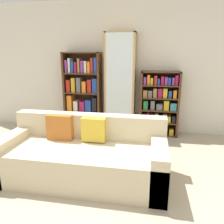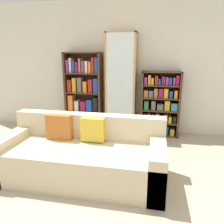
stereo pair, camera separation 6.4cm
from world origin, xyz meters
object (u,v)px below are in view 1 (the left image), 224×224
couch (83,157)px  bookshelf_right (159,104)px  bookshelf_left (83,94)px  wine_bottle (134,144)px  display_cabinet (120,85)px

couch → bookshelf_right: (1.03, 1.87, 0.35)m
bookshelf_left → wine_bottle: (1.18, -0.98, -0.65)m
couch → bookshelf_left: 2.02m
display_cabinet → wine_bottle: size_ratio=5.74×
couch → display_cabinet: display_cabinet is taller
display_cabinet → bookshelf_right: (0.80, 0.02, -0.37)m
bookshelf_left → bookshelf_right: 1.62m
display_cabinet → wine_bottle: (0.38, -0.97, -0.87)m
bookshelf_left → wine_bottle: size_ratio=4.69×
wine_bottle → bookshelf_left: bearing=140.4°
couch → bookshelf_right: size_ratio=1.66×
display_cabinet → bookshelf_left: bearing=178.8°
bookshelf_right → wine_bottle: bookshelf_right is taller
bookshelf_right → bookshelf_left: bearing=-180.0°
couch → display_cabinet: (0.23, 1.86, 0.72)m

